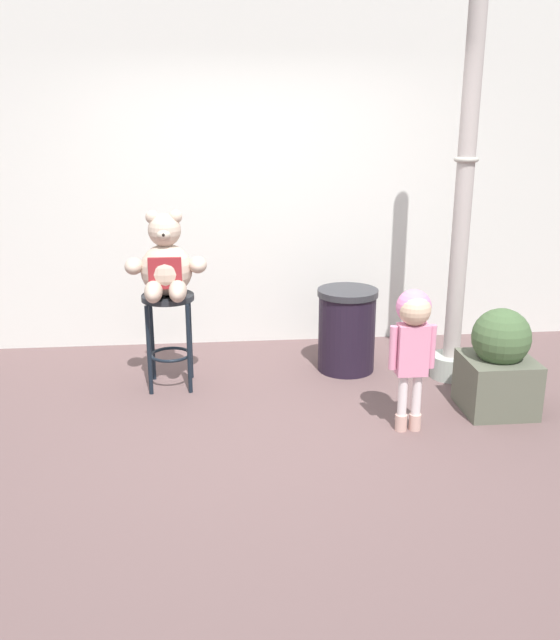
# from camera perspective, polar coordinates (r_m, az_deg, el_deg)

# --- Properties ---
(ground_plane) EXTENTS (24.00, 24.00, 0.00)m
(ground_plane) POSITION_cam_1_polar(r_m,az_deg,el_deg) (4.70, -0.95, -8.96)
(ground_plane) COLOR brown
(building_wall) EXTENTS (6.41, 0.30, 3.48)m
(building_wall) POSITION_cam_1_polar(r_m,az_deg,el_deg) (6.19, -2.56, 14.16)
(building_wall) COLOR silver
(building_wall) RESTS_ON ground_plane
(bar_stool_with_teddy) EXTENTS (0.39, 0.39, 0.73)m
(bar_stool_with_teddy) POSITION_cam_1_polar(r_m,az_deg,el_deg) (5.28, -9.06, -0.10)
(bar_stool_with_teddy) COLOR #22252A
(bar_stool_with_teddy) RESTS_ON ground_plane
(teddy_bear) EXTENTS (0.59, 0.53, 0.62)m
(teddy_bear) POSITION_cam_1_polar(r_m,az_deg,el_deg) (5.14, -9.30, 4.43)
(teddy_bear) COLOR #C0A693
(teddy_bear) RESTS_ON bar_stool_with_teddy
(child_walking) EXTENTS (0.30, 0.24, 0.96)m
(child_walking) POSITION_cam_1_polar(r_m,az_deg,el_deg) (4.53, 10.82, -0.82)
(child_walking) COLOR #D0A194
(child_walking) RESTS_ON ground_plane
(trash_bin) EXTENTS (0.48, 0.48, 0.67)m
(trash_bin) POSITION_cam_1_polar(r_m,az_deg,el_deg) (5.62, 5.47, -0.79)
(trash_bin) COLOR black
(trash_bin) RESTS_ON ground_plane
(lamppost) EXTENTS (0.31, 0.31, 2.93)m
(lamppost) POSITION_cam_1_polar(r_m,az_deg,el_deg) (5.41, 14.55, 7.03)
(lamppost) COLOR #A8B0A5
(lamppost) RESTS_ON ground_plane
(planter_with_shrub) EXTENTS (0.48, 0.48, 0.74)m
(planter_with_shrub) POSITION_cam_1_polar(r_m,az_deg,el_deg) (5.09, 17.43, -3.48)
(planter_with_shrub) COLOR #595B4B
(planter_with_shrub) RESTS_ON ground_plane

